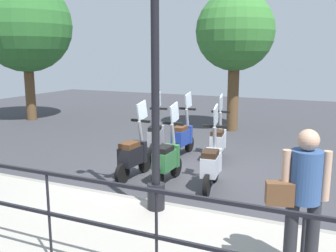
# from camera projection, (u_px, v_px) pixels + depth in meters

# --- Properties ---
(ground_plane) EXTENTS (28.00, 28.00, 0.00)m
(ground_plane) POSITION_uv_depth(u_px,v_px,m) (185.00, 170.00, 8.08)
(ground_plane) COLOR #38383D
(promenade_walkway) EXTENTS (2.20, 20.00, 0.15)m
(promenade_walkway) POSITION_uv_depth(u_px,v_px,m) (103.00, 228.00, 5.24)
(promenade_walkway) COLOR #A39E93
(promenade_walkway) RESTS_ON ground_plane
(fence_railing) EXTENTS (0.04, 16.03, 1.07)m
(fence_railing) POSITION_uv_depth(u_px,v_px,m) (48.00, 199.00, 4.14)
(fence_railing) COLOR black
(fence_railing) RESTS_ON promenade_walkway
(lamp_post_near) EXTENTS (0.26, 0.90, 4.39)m
(lamp_post_near) POSITION_uv_depth(u_px,v_px,m) (155.00, 81.00, 5.34)
(lamp_post_near) COLOR black
(lamp_post_near) RESTS_ON promenade_walkway
(pedestrian_with_bag) EXTENTS (0.43, 0.62, 1.59)m
(pedestrian_with_bag) POSITION_uv_depth(u_px,v_px,m) (303.00, 192.00, 3.86)
(pedestrian_with_bag) COLOR #28282D
(pedestrian_with_bag) RESTS_ON promenade_walkway
(tree_large) EXTENTS (3.35, 3.35, 5.15)m
(tree_large) POSITION_uv_depth(u_px,v_px,m) (26.00, 26.00, 13.56)
(tree_large) COLOR brown
(tree_large) RESTS_ON ground_plane
(tree_distant) EXTENTS (2.47, 2.47, 4.40)m
(tree_distant) POSITION_uv_depth(u_px,v_px,m) (235.00, 32.00, 11.67)
(tree_distant) COLOR brown
(tree_distant) RESTS_ON ground_plane
(scooter_near_0) EXTENTS (1.23, 0.44, 1.54)m
(scooter_near_0) POSITION_uv_depth(u_px,v_px,m) (212.00, 164.00, 6.90)
(scooter_near_0) COLOR black
(scooter_near_0) RESTS_ON ground_plane
(scooter_near_1) EXTENTS (1.23, 0.44, 1.54)m
(scooter_near_1) POSITION_uv_depth(u_px,v_px,m) (167.00, 159.00, 7.21)
(scooter_near_1) COLOR black
(scooter_near_1) RESTS_ON ground_plane
(scooter_near_2) EXTENTS (1.23, 0.44, 1.54)m
(scooter_near_2) POSITION_uv_depth(u_px,v_px,m) (134.00, 155.00, 7.52)
(scooter_near_2) COLOR black
(scooter_near_2) RESTS_ON ground_plane
(scooter_far_0) EXTENTS (1.23, 0.45, 1.54)m
(scooter_far_0) POSITION_uv_depth(u_px,v_px,m) (218.00, 141.00, 8.67)
(scooter_far_0) COLOR black
(scooter_far_0) RESTS_ON ground_plane
(scooter_far_1) EXTENTS (1.23, 0.44, 1.54)m
(scooter_far_1) POSITION_uv_depth(u_px,v_px,m) (183.00, 136.00, 9.15)
(scooter_far_1) COLOR black
(scooter_far_1) RESTS_ON ground_plane
(scooter_far_2) EXTENTS (1.22, 0.50, 1.54)m
(scooter_far_2) POSITION_uv_depth(u_px,v_px,m) (156.00, 136.00, 9.16)
(scooter_far_2) COLOR black
(scooter_far_2) RESTS_ON ground_plane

